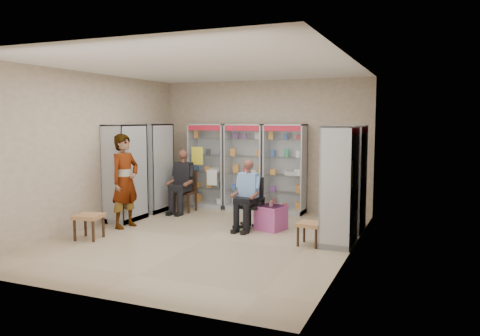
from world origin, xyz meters
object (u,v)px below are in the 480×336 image
at_px(seated_shopkeeper, 249,197).
at_px(pink_trunk, 271,218).
at_px(standing_man, 125,181).
at_px(cabinet_left_near, 125,173).
at_px(woven_stool_b, 89,227).
at_px(cabinet_right_far, 350,178).
at_px(cabinet_back_left, 209,166).
at_px(cabinet_right_near, 340,186).
at_px(cabinet_back_right, 285,169).
at_px(wooden_chair, 185,191).
at_px(cabinet_back_mid, 246,167).
at_px(woven_stool_a, 310,234).
at_px(office_chair, 250,203).
at_px(cabinet_left_far, 155,168).

height_order(seated_shopkeeper, pink_trunk, seated_shopkeeper).
bearing_deg(standing_man, cabinet_left_near, 44.44).
distance_m(seated_shopkeeper, woven_stool_b, 2.96).
relative_size(cabinet_right_far, woven_stool_b, 4.54).
bearing_deg(standing_man, woven_stool_b, -173.42).
relative_size(cabinet_back_left, cabinet_right_near, 1.00).
distance_m(cabinet_back_right, cabinet_right_near, 2.76).
height_order(cabinet_back_left, standing_man, cabinet_back_left).
bearing_deg(cabinet_right_far, wooden_chair, 83.96).
bearing_deg(cabinet_back_mid, woven_stool_a, -49.16).
relative_size(cabinet_right_far, woven_stool_a, 5.12).
height_order(cabinet_back_mid, pink_trunk, cabinet_back_mid).
relative_size(cabinet_back_mid, cabinet_right_far, 1.00).
bearing_deg(wooden_chair, cabinet_right_far, -6.04).
distance_m(seated_shopkeeper, pink_trunk, 0.58).
relative_size(seated_shopkeeper, standing_man, 0.69).
distance_m(cabinet_left_near, seated_shopkeeper, 2.69).
distance_m(cabinet_back_right, office_chair, 1.82).
height_order(cabinet_back_mid, office_chair, cabinet_back_mid).
xyz_separation_m(cabinet_back_right, pink_trunk, (0.24, -1.68, -0.77)).
bearing_deg(cabinet_right_near, standing_man, 94.65).
xyz_separation_m(cabinet_back_mid, woven_stool_b, (-1.55, -3.57, -0.78)).
bearing_deg(woven_stool_a, standing_man, -178.86).
bearing_deg(cabinet_left_far, cabinet_right_far, 87.43).
xyz_separation_m(cabinet_left_near, wooden_chair, (0.68, 1.30, -0.53)).
xyz_separation_m(cabinet_back_right, woven_stool_b, (-2.50, -3.57, -0.78)).
bearing_deg(cabinet_left_far, wooden_chair, 106.39).
bearing_deg(cabinet_right_near, cabinet_back_left, 57.72).
bearing_deg(wooden_chair, cabinet_back_mid, 31.31).
distance_m(cabinet_back_left, cabinet_left_near, 2.23).
bearing_deg(woven_stool_b, cabinet_right_near, 17.96).
xyz_separation_m(seated_shopkeeper, woven_stool_b, (-2.33, -1.78, -0.41)).
height_order(cabinet_back_left, cabinet_back_right, same).
relative_size(seated_shopkeeper, woven_stool_a, 3.23).
bearing_deg(cabinet_right_far, office_chair, 108.54).
height_order(cabinet_right_near, seated_shopkeeper, cabinet_right_near).
relative_size(cabinet_right_far, cabinet_left_near, 1.00).
relative_size(cabinet_left_near, pink_trunk, 4.14).
height_order(cabinet_back_left, cabinet_left_far, same).
height_order(wooden_chair, office_chair, office_chair).
xyz_separation_m(cabinet_left_far, office_chair, (2.66, -0.80, -0.50)).
height_order(cabinet_back_right, woven_stool_b, cabinet_back_right).
distance_m(woven_stool_a, woven_stool_b, 3.86).
relative_size(cabinet_left_far, wooden_chair, 2.13).
height_order(cabinet_back_right, cabinet_left_far, same).
bearing_deg(cabinet_back_mid, wooden_chair, -148.69).
relative_size(woven_stool_a, standing_man, 0.21).
bearing_deg(cabinet_right_near, cabinet_back_right, 36.16).
bearing_deg(cabinet_right_near, wooden_chair, 68.36).
xyz_separation_m(cabinet_right_near, woven_stool_a, (-0.43, -0.26, -0.80)).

